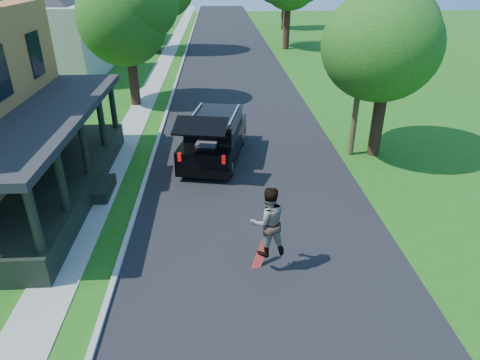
{
  "coord_description": "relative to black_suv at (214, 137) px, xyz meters",
  "views": [
    {
      "loc": [
        -1.23,
        -7.75,
        7.48
      ],
      "look_at": [
        -0.64,
        3.0,
        1.98
      ],
      "focal_mm": 32.0,
      "sensor_mm": 36.0,
      "label": 1
    }
  ],
  "objects": [
    {
      "name": "ground",
      "position": [
        1.4,
        -9.0,
        -0.96
      ],
      "size": [
        140.0,
        140.0,
        0.0
      ],
      "primitive_type": "plane",
      "color": "#1D5310",
      "rests_on": "ground"
    },
    {
      "name": "street",
      "position": [
        1.4,
        11.0,
        -0.96
      ],
      "size": [
        8.0,
        120.0,
        0.02
      ],
      "primitive_type": "cube",
      "color": "black",
      "rests_on": "ground"
    },
    {
      "name": "curb",
      "position": [
        -2.65,
        11.0,
        -0.96
      ],
      "size": [
        0.15,
        120.0,
        0.12
      ],
      "primitive_type": "cube",
      "color": "#969691",
      "rests_on": "ground"
    },
    {
      "name": "sidewalk",
      "position": [
        -4.2,
        11.0,
        -0.96
      ],
      "size": [
        1.3,
        120.0,
        0.03
      ],
      "primitive_type": "cube",
      "color": "gray",
      "rests_on": "ground"
    },
    {
      "name": "neighbor_house_mid",
      "position": [
        -12.1,
        15.0,
        3.23
      ],
      "size": [
        12.78,
        12.78,
        8.3
      ],
      "color": "beige",
      "rests_on": "ground"
    },
    {
      "name": "black_suv",
      "position": [
        0.0,
        0.0,
        0.0
      ],
      "size": [
        2.97,
        5.65,
        2.5
      ],
      "rotation": [
        0.0,
        0.0,
        -0.19
      ],
      "color": "black",
      "rests_on": "ground"
    },
    {
      "name": "skateboarder",
      "position": [
        1.4,
        -7.5,
        0.56
      ],
      "size": [
        1.07,
        0.9,
        1.94
      ],
      "rotation": [
        0.0,
        0.0,
        3.33
      ],
      "color": "black",
      "rests_on": "ground"
    },
    {
      "name": "skateboard",
      "position": [
        1.23,
        -7.31,
        -0.71
      ],
      "size": [
        0.56,
        0.46,
        0.83
      ],
      "rotation": [
        0.0,
        0.0,
        -0.06
      ],
      "color": "red",
      "rests_on": "ground"
    },
    {
      "name": "tree_left_mid",
      "position": [
        -4.64,
        8.02,
        4.28
      ],
      "size": [
        5.02,
        4.78,
        7.73
      ],
      "rotation": [
        0.0,
        0.0,
        0.06
      ],
      "color": "black",
      "rests_on": "ground"
    },
    {
      "name": "tree_right_near",
      "position": [
        6.88,
        0.12,
        3.77
      ],
      "size": [
        5.39,
        5.51,
        7.19
      ],
      "rotation": [
        0.0,
        0.0,
        -0.26
      ],
      "color": "black",
      "rests_on": "ground"
    },
    {
      "name": "utility_pole_near",
      "position": [
        5.9,
        0.08,
        3.79
      ],
      "size": [
        1.41,
        0.5,
        9.23
      ],
      "rotation": [
        0.0,
        0.0,
        -0.28
      ],
      "color": "#452F20",
      "rests_on": "ground"
    }
  ]
}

